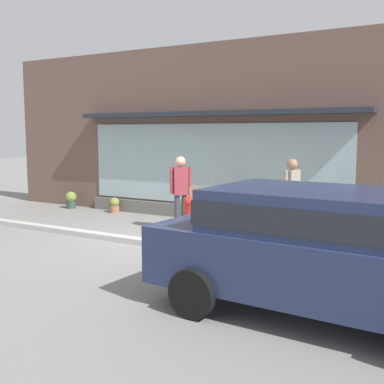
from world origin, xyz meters
TOP-DOWN VIEW (x-y plane):
  - ground_plane at (0.00, 0.00)m, footprint 60.00×60.00m
  - curb_strip at (0.00, -0.20)m, footprint 14.00×0.24m
  - storefront at (-0.00, 3.18)m, footprint 14.00×0.81m
  - fire_hydrant at (0.67, 0.72)m, footprint 0.42×0.39m
  - pedestrian_with_handbag at (0.08, 1.36)m, footprint 0.56×0.49m
  - pedestrian_passerby at (2.54, 1.90)m, footprint 0.29×0.50m
  - parked_car_navy at (4.26, -2.20)m, footprint 4.40×2.27m
  - potted_plant_doorstep at (1.77, 2.51)m, footprint 0.48×0.48m
  - potted_plant_corner_tall at (-2.97, 2.64)m, footprint 0.28×0.28m
  - potted_plant_window_right at (-0.16, 2.21)m, footprint 0.60×0.60m
  - potted_plant_near_hydrant at (-4.63, 2.59)m, footprint 0.34×0.34m

SIDE VIEW (x-z plane):
  - ground_plane at x=0.00m, z-range 0.00..0.00m
  - curb_strip at x=0.00m, z-range 0.00..0.12m
  - potted_plant_corner_tall at x=-2.97m, z-range 0.00..0.43m
  - potted_plant_near_hydrant at x=-4.63m, z-range 0.02..0.53m
  - potted_plant_doorstep at x=1.77m, z-range 0.01..0.67m
  - potted_plant_window_right at x=-0.16m, z-range 0.02..0.78m
  - fire_hydrant at x=0.67m, z-range 0.00..0.94m
  - parked_car_navy at x=4.26m, z-range 0.11..1.71m
  - pedestrian_with_handbag at x=0.08m, z-range 0.16..1.91m
  - pedestrian_passerby at x=2.54m, z-range 0.17..1.91m
  - storefront at x=0.00m, z-range -0.05..4.54m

